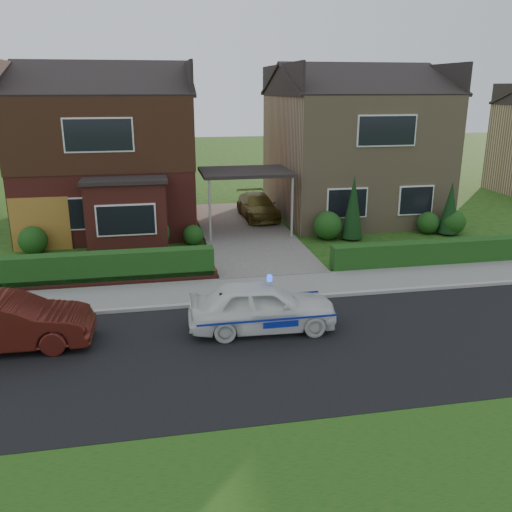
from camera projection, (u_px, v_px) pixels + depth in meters
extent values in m
plane|color=#144612|center=(321.00, 346.00, 13.40)|extent=(120.00, 120.00, 0.00)
cube|color=black|center=(321.00, 346.00, 13.40)|extent=(60.00, 6.00, 0.02)
cube|color=#9E9993|center=(291.00, 298.00, 16.24)|extent=(60.00, 0.16, 0.12)
cube|color=slate|center=(283.00, 287.00, 17.23)|extent=(60.00, 2.00, 0.10)
cube|color=#144612|center=(415.00, 484.00, 8.71)|extent=(60.00, 4.00, 0.01)
cube|color=#666059|center=(246.00, 232.00, 23.70)|extent=(3.80, 12.00, 0.12)
cube|color=maroon|center=(109.00, 161.00, 24.63)|extent=(7.20, 8.00, 5.80)
cube|color=white|center=(63.00, 214.00, 21.02)|extent=(1.80, 0.08, 1.30)
cube|color=white|center=(146.00, 211.00, 21.59)|extent=(1.60, 0.08, 1.30)
cube|color=white|center=(98.00, 135.00, 20.41)|extent=(2.60, 0.08, 1.30)
cube|color=black|center=(106.00, 129.00, 24.20)|extent=(7.26, 8.06, 2.90)
cube|color=maroon|center=(127.00, 217.00, 20.84)|extent=(3.00, 1.40, 2.70)
cube|color=black|center=(124.00, 180.00, 20.42)|extent=(3.20, 1.60, 0.14)
cube|color=#9B825F|center=(351.00, 156.00, 26.71)|extent=(7.20, 8.00, 5.80)
cube|color=white|center=(347.00, 203.00, 23.10)|extent=(1.80, 0.08, 1.30)
cube|color=white|center=(416.00, 200.00, 23.67)|extent=(1.60, 0.08, 1.30)
cube|color=white|center=(387.00, 131.00, 22.49)|extent=(2.60, 0.08, 1.30)
cube|color=black|center=(246.00, 172.00, 22.91)|extent=(3.80, 3.00, 0.14)
cylinder|color=gray|center=(210.00, 212.00, 21.70)|extent=(0.10, 0.10, 2.70)
cylinder|color=gray|center=(292.00, 208.00, 22.31)|extent=(0.10, 0.10, 2.70)
cube|color=olive|center=(41.00, 224.00, 20.95)|extent=(2.20, 0.10, 2.10)
cube|color=maroon|center=(97.00, 282.00, 17.28)|extent=(7.70, 0.25, 0.36)
cube|color=#113611|center=(98.00, 285.00, 17.47)|extent=(7.50, 0.55, 0.90)
cube|color=#113611|center=(431.00, 265.00, 19.46)|extent=(7.50, 0.55, 0.80)
sphere|color=#113611|center=(33.00, 240.00, 20.63)|extent=(1.08, 1.08, 1.08)
sphere|color=#113611|center=(153.00, 233.00, 21.21)|extent=(1.32, 1.32, 1.32)
sphere|color=#113611|center=(193.00, 235.00, 21.85)|extent=(0.84, 0.84, 0.84)
sphere|color=#113611|center=(328.00, 226.00, 22.61)|extent=(1.20, 1.20, 1.20)
sphere|color=#113611|center=(428.00, 223.00, 23.56)|extent=(0.96, 0.96, 0.96)
sphere|color=#113611|center=(453.00, 222.00, 23.44)|extent=(1.08, 1.08, 1.08)
cone|color=black|center=(353.00, 209.00, 22.39)|extent=(0.90, 0.90, 2.60)
cone|color=black|center=(450.00, 210.00, 23.24)|extent=(0.90, 0.90, 2.20)
imported|color=white|center=(262.00, 306.00, 14.11)|extent=(1.74, 3.92, 1.31)
sphere|color=#193FF2|center=(270.00, 279.00, 13.92)|extent=(0.17, 0.17, 0.17)
cube|color=navy|center=(269.00, 320.00, 13.39)|extent=(3.55, 0.02, 0.05)
cube|color=navy|center=(257.00, 297.00, 14.85)|extent=(3.55, 0.02, 0.05)
ellipsoid|color=black|center=(222.00, 301.00, 13.74)|extent=(0.22, 0.17, 0.21)
sphere|color=white|center=(223.00, 302.00, 13.69)|extent=(0.11, 0.11, 0.11)
sphere|color=black|center=(222.00, 296.00, 13.68)|extent=(0.13, 0.13, 0.13)
cone|color=black|center=(221.00, 294.00, 13.67)|extent=(0.04, 0.04, 0.05)
cone|color=black|center=(224.00, 294.00, 13.68)|extent=(0.04, 0.04, 0.05)
imported|color=brown|center=(258.00, 206.00, 25.97)|extent=(1.68, 3.89, 1.11)
imported|color=#4A160F|center=(6.00, 323.00, 13.07)|extent=(1.48, 4.06, 1.33)
imported|color=gray|center=(4.00, 266.00, 18.30)|extent=(0.41, 0.35, 0.67)
imported|color=gray|center=(196.00, 255.00, 19.44)|extent=(0.51, 0.50, 0.72)
imported|color=gray|center=(91.00, 266.00, 18.25)|extent=(0.46, 0.46, 0.71)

